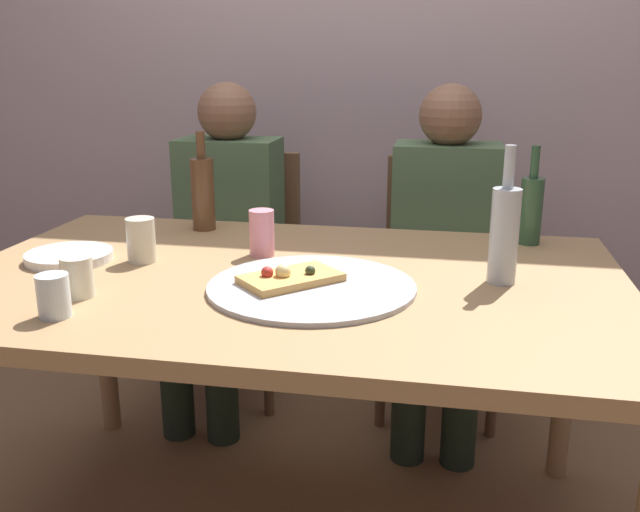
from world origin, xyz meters
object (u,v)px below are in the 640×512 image
at_px(beer_bottle, 203,192).
at_px(water_bottle, 504,232).
at_px(tumbler_near, 77,277).
at_px(guest_in_beanie, 443,244).
at_px(pizza_tray, 312,287).
at_px(pizza_slice_last, 290,277).
at_px(soda_can, 262,233).
at_px(wine_bottle, 531,208).
at_px(chair_right, 443,267).
at_px(tumbler_far, 54,296).
at_px(wine_glass, 141,240).
at_px(guest_in_sweater, 223,233).
at_px(chair_left, 237,256).
at_px(dining_table, 286,302).
at_px(plate_stack, 69,256).

height_order(beer_bottle, water_bottle, water_bottle).
bearing_deg(tumbler_near, guest_in_beanie, 52.07).
relative_size(pizza_tray, beer_bottle, 1.60).
xyz_separation_m(pizza_slice_last, soda_can, (-0.13, 0.24, 0.04)).
xyz_separation_m(wine_bottle, chair_right, (-0.24, 0.50, -0.34)).
bearing_deg(tumbler_far, wine_bottle, 37.74).
bearing_deg(pizza_slice_last, tumbler_far, -147.52).
height_order(pizza_slice_last, tumbler_near, tumbler_near).
xyz_separation_m(wine_glass, guest_in_sweater, (-0.03, 0.72, -0.16)).
xyz_separation_m(chair_left, guest_in_beanie, (0.78, -0.15, 0.13)).
bearing_deg(guest_in_beanie, tumbler_far, 55.81).
relative_size(pizza_tray, pizza_slice_last, 1.91).
height_order(dining_table, tumbler_far, tumbler_far).
relative_size(beer_bottle, chair_right, 0.33).
bearing_deg(wine_glass, plate_stack, -171.17).
xyz_separation_m(dining_table, plate_stack, (-0.58, 0.01, 0.08)).
distance_m(water_bottle, tumbler_near, 0.96).
relative_size(pizza_slice_last, plate_stack, 1.13).
bearing_deg(tumbler_near, dining_table, 29.64).
relative_size(water_bottle, wine_glass, 2.81).
bearing_deg(guest_in_beanie, wine_glass, 43.63).
xyz_separation_m(dining_table, soda_can, (-0.10, 0.16, 0.13)).
bearing_deg(chair_right, soda_can, 58.26).
bearing_deg(water_bottle, pizza_slice_last, -164.92).
bearing_deg(chair_left, tumbler_far, 91.11).
height_order(wine_glass, soda_can, soda_can).
bearing_deg(tumbler_near, plate_stack, 124.02).
bearing_deg(wine_glass, beer_bottle, 84.04).
bearing_deg(guest_in_beanie, water_bottle, 101.13).
bearing_deg(guest_in_sweater, water_bottle, 142.16).
xyz_separation_m(beer_bottle, plate_stack, (-0.23, -0.39, -0.10)).
bearing_deg(beer_bottle, chair_left, 97.39).
distance_m(pizza_tray, pizza_slice_last, 0.05).
bearing_deg(tumbler_far, wine_glass, 89.32).
bearing_deg(guest_in_beanie, pizza_tray, 71.65).
xyz_separation_m(beer_bottle, chair_right, (0.72, 0.51, -0.35)).
relative_size(tumbler_near, chair_right, 0.10).
bearing_deg(dining_table, pizza_tray, -47.67).
distance_m(pizza_slice_last, guest_in_beanie, 0.92).
height_order(beer_bottle, chair_left, beer_bottle).
xyz_separation_m(pizza_tray, wine_glass, (-0.47, 0.13, 0.05)).
height_order(dining_table, guest_in_beanie, guest_in_beanie).
height_order(pizza_tray, wine_glass, wine_glass).
distance_m(wine_bottle, soda_can, 0.75).
relative_size(tumbler_near, wine_glass, 0.79).
bearing_deg(tumbler_far, chair_left, 91.11).
bearing_deg(plate_stack, dining_table, -1.32).
height_order(chair_left, chair_right, same).
bearing_deg(tumbler_far, guest_in_sweater, 91.26).
distance_m(tumbler_near, guest_in_sweater, 1.01).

